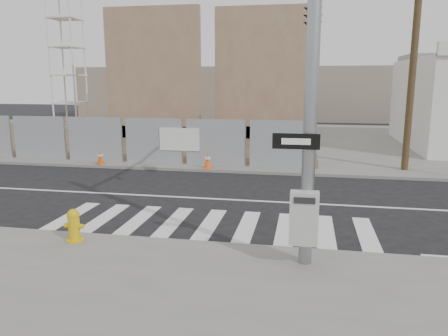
% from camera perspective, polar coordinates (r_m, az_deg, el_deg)
% --- Properties ---
extents(ground, '(100.00, 100.00, 0.00)m').
position_cam_1_polar(ground, '(14.03, 0.32, -4.15)').
color(ground, black).
rests_on(ground, ground).
extents(sidewalk_far, '(50.00, 20.00, 0.12)m').
position_cam_1_polar(sidewalk_far, '(27.65, 5.56, 3.67)').
color(sidewalk_far, slate).
rests_on(sidewalk_far, ground).
extents(signal_pole, '(0.96, 5.87, 7.00)m').
position_cam_1_polar(signal_pole, '(11.29, 11.45, 16.37)').
color(signal_pole, gray).
rests_on(signal_pole, sidewalk_near).
extents(chain_link_fence, '(24.60, 0.04, 2.00)m').
position_cam_1_polar(chain_link_fence, '(22.27, -23.38, 3.66)').
color(chain_link_fence, gray).
rests_on(chain_link_fence, sidewalk_far).
extents(concrete_wall_left, '(6.00, 1.30, 8.00)m').
position_cam_1_polar(concrete_wall_left, '(28.01, -9.14, 10.49)').
color(concrete_wall_left, brown).
rests_on(concrete_wall_left, sidewalk_far).
extents(concrete_wall_right, '(5.50, 1.30, 8.00)m').
position_cam_1_polar(concrete_wall_right, '(27.53, 4.66, 10.58)').
color(concrete_wall_right, brown).
rests_on(concrete_wall_right, sidewalk_far).
extents(crane_tower, '(2.60, 2.60, 18.15)m').
position_cam_1_polar(crane_tower, '(35.34, -20.19, 19.31)').
color(crane_tower, slate).
rests_on(crane_tower, sidewalk_far).
extents(utility_pole_right, '(1.60, 0.28, 10.00)m').
position_cam_1_polar(utility_pole_right, '(19.28, 23.67, 14.78)').
color(utility_pole_right, '#4E3E24').
rests_on(utility_pole_right, sidewalk_far).
extents(fire_hydrant, '(0.47, 0.42, 0.76)m').
position_cam_1_polar(fire_hydrant, '(10.66, -19.01, -7.08)').
color(fire_hydrant, gold).
rests_on(fire_hydrant, sidewalk_near).
extents(traffic_cone_c, '(0.42, 0.42, 0.62)m').
position_cam_1_polar(traffic_cone_c, '(19.89, -15.84, 1.31)').
color(traffic_cone_c, '#D9490B').
rests_on(traffic_cone_c, sidewalk_far).
extents(traffic_cone_d, '(0.40, 0.40, 0.66)m').
position_cam_1_polar(traffic_cone_d, '(18.34, -2.16, 0.97)').
color(traffic_cone_d, '#FF550D').
rests_on(traffic_cone_d, sidewalk_far).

